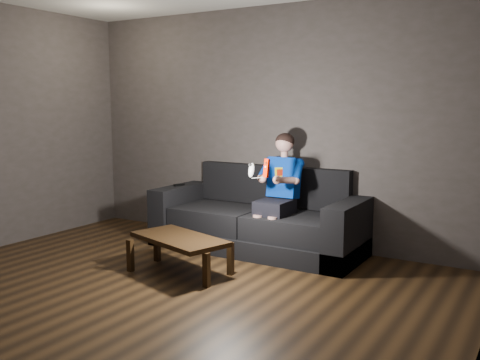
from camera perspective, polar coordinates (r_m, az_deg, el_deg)
The scene contains 9 objects.
floor at distance 4.41m, azimuth -12.44°, elevation -13.33°, with size 5.00×5.00×0.00m, color black.
back_wall at distance 6.17m, azimuth 3.36°, elevation 5.77°, with size 5.00×0.04×2.70m, color #3B3734.
right_wall at distance 3.00m, azimuth 24.04°, elevation 2.65°, with size 0.04×5.00×2.70m, color #3B3734.
sofa at distance 5.96m, azimuth 2.14°, elevation -4.55°, with size 2.33×1.01×0.90m.
child at distance 5.70m, azimuth 4.20°, elevation -0.32°, with size 0.49×0.60×1.19m.
wii_remote_red at distance 5.22m, azimuth 2.85°, elevation 1.27°, with size 0.05×0.07×0.18m.
nunchuk_white at distance 5.31m, azimuth 1.23°, elevation 1.05°, with size 0.06×0.09×0.16m.
wii_remote_black at distance 6.39m, azimuth -6.49°, elevation -0.50°, with size 0.07×0.15×0.03m.
coffee_table at distance 5.13m, azimuth -6.46°, elevation -6.54°, with size 1.08×0.75×0.36m.
Camera 1 is at (2.86, -2.96, 1.60)m, focal length 40.00 mm.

